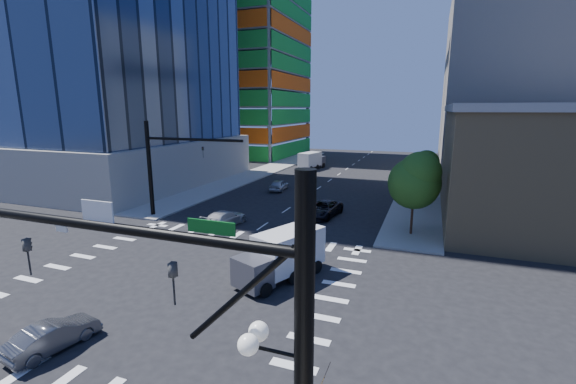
% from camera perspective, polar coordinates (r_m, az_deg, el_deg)
% --- Properties ---
extents(ground, '(160.00, 160.00, 0.00)m').
position_cam_1_polar(ground, '(24.71, -15.53, -12.67)').
color(ground, black).
rests_on(ground, ground).
extents(road_markings, '(20.00, 20.00, 0.01)m').
position_cam_1_polar(road_markings, '(24.71, -15.53, -12.66)').
color(road_markings, silver).
rests_on(road_markings, ground).
extents(sidewalk_ne, '(5.00, 60.00, 0.15)m').
position_cam_1_polar(sidewalk_ne, '(58.85, 19.06, 1.58)').
color(sidewalk_ne, gray).
rests_on(sidewalk_ne, ground).
extents(sidewalk_nw, '(5.00, 60.00, 0.15)m').
position_cam_1_polar(sidewalk_nw, '(64.35, -3.77, 3.08)').
color(sidewalk_nw, gray).
rests_on(sidewalk_nw, ground).
extents(construction_building, '(25.16, 34.50, 70.60)m').
position_cam_1_polar(construction_building, '(90.94, -7.15, 21.19)').
color(construction_building, gray).
rests_on(construction_building, ground).
extents(commercial_building, '(20.50, 22.50, 10.60)m').
position_cam_1_polar(commercial_building, '(41.85, 36.15, 3.12)').
color(commercial_building, '#9C855A').
rests_on(commercial_building, ground).
extents(bg_building_ne, '(24.00, 30.00, 28.00)m').
position_cam_1_polar(bg_building_ne, '(74.28, 31.75, 13.34)').
color(bg_building_ne, slate).
rests_on(bg_building_ne, ground).
extents(signal_mast_se, '(10.51, 2.48, 9.00)m').
position_cam_1_polar(signal_mast_se, '(8.80, -3.76, -23.97)').
color(signal_mast_se, black).
rests_on(signal_mast_se, sidewalk_se).
extents(signal_mast_nw, '(10.20, 0.40, 9.00)m').
position_cam_1_polar(signal_mast_nw, '(38.02, -18.16, 4.45)').
color(signal_mast_nw, black).
rests_on(signal_mast_nw, sidewalk_nw).
extents(tree_south, '(4.16, 4.16, 6.82)m').
position_cam_1_polar(tree_south, '(32.35, 18.45, 1.73)').
color(tree_south, '#382316').
rests_on(tree_south, sidewalk_ne).
extents(tree_north, '(3.54, 3.52, 5.78)m').
position_cam_1_polar(tree_north, '(44.30, 19.41, 3.42)').
color(tree_north, '#382316').
rests_on(tree_north, sidewalk_ne).
extents(car_nb_far, '(3.17, 5.64, 1.49)m').
position_cam_1_polar(car_nb_far, '(37.43, 5.24, -2.51)').
color(car_nb_far, black).
rests_on(car_nb_far, ground).
extents(car_sb_near, '(2.54, 5.08, 1.42)m').
position_cam_1_polar(car_sb_near, '(34.69, -9.36, -3.87)').
color(car_sb_near, silver).
rests_on(car_sb_near, ground).
extents(car_sb_mid, '(1.99, 4.27, 1.41)m').
position_cam_1_polar(car_sb_mid, '(49.19, -1.36, 1.04)').
color(car_sb_mid, '#B2B4BA').
rests_on(car_sb_mid, ground).
extents(car_sb_cross, '(1.99, 3.93, 1.24)m').
position_cam_1_polar(car_sb_cross, '(20.42, -31.42, -17.72)').
color(car_sb_cross, '#4F5054').
rests_on(car_sb_cross, ground).
extents(box_truck_near, '(4.33, 6.00, 2.90)m').
position_cam_1_polar(box_truck_near, '(23.62, -1.38, -10.01)').
color(box_truck_near, black).
rests_on(box_truck_near, ground).
extents(box_truck_far, '(3.59, 5.96, 2.92)m').
position_cam_1_polar(box_truck_far, '(67.54, 3.65, 4.56)').
color(box_truck_far, black).
rests_on(box_truck_far, ground).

